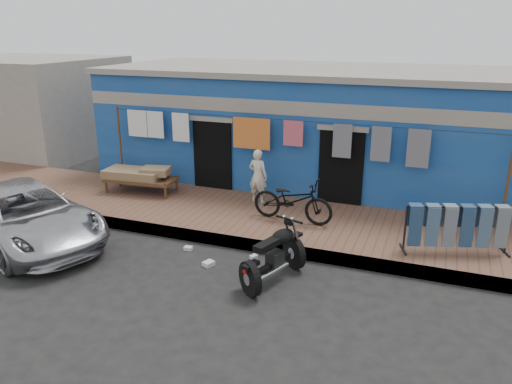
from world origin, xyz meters
name	(u,v)px	position (x,y,z in m)	size (l,w,h in m)	color
ground	(217,284)	(0.00, 0.00, 0.00)	(80.00, 80.00, 0.00)	black
sidewalk	(271,221)	(0.00, 3.00, 0.12)	(28.00, 3.00, 0.25)	brown
curb	(248,245)	(0.00, 1.55, 0.12)	(28.00, 0.10, 0.25)	gray
building	(316,125)	(0.00, 6.99, 1.69)	(12.20, 5.20, 3.36)	#134391
neighbor_left	(28,105)	(-11.00, 7.00, 1.70)	(6.00, 5.00, 3.40)	#9E9384
clothesline	(266,138)	(-0.59, 4.25, 1.81)	(10.06, 0.06, 2.10)	brown
car	(24,214)	(-4.67, 0.24, 0.64)	(2.07, 4.55, 1.28)	#B4B4B9
seated_person	(258,176)	(-0.64, 3.80, 0.93)	(0.49, 0.33, 1.37)	beige
bicycle	(293,196)	(0.55, 2.88, 0.86)	(0.66, 1.88, 1.21)	black
motorcycle	(274,254)	(0.92, 0.48, 0.55)	(1.09, 1.79, 1.09)	black
charpoy	(141,180)	(-3.83, 3.44, 0.58)	(2.03, 1.10, 0.66)	brown
jeans_rack	(457,228)	(4.02, 2.45, 0.75)	(2.11, 1.04, 1.00)	black
litter_a	(188,248)	(-1.19, 1.10, 0.04)	(0.17, 0.13, 0.07)	silver
litter_b	(254,257)	(0.25, 1.20, 0.04)	(0.15, 0.11, 0.08)	silver
litter_c	(209,264)	(-0.47, 0.60, 0.04)	(0.21, 0.17, 0.09)	silver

